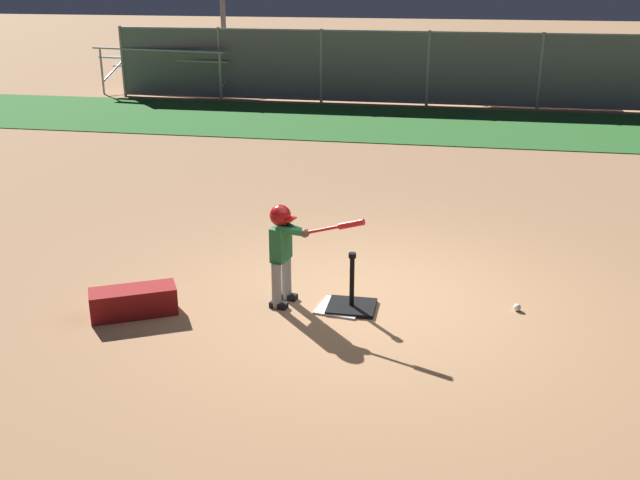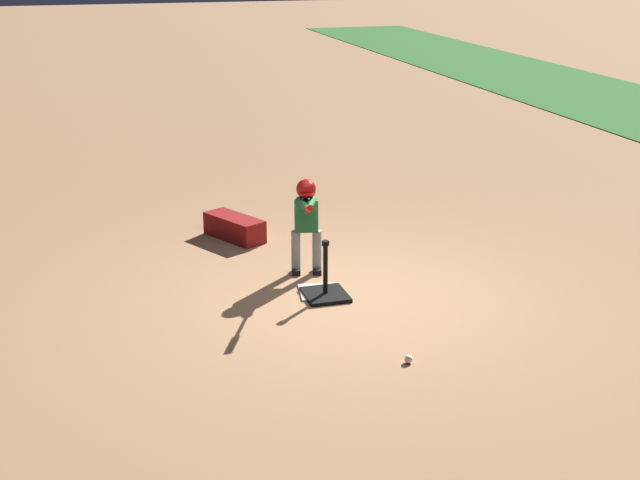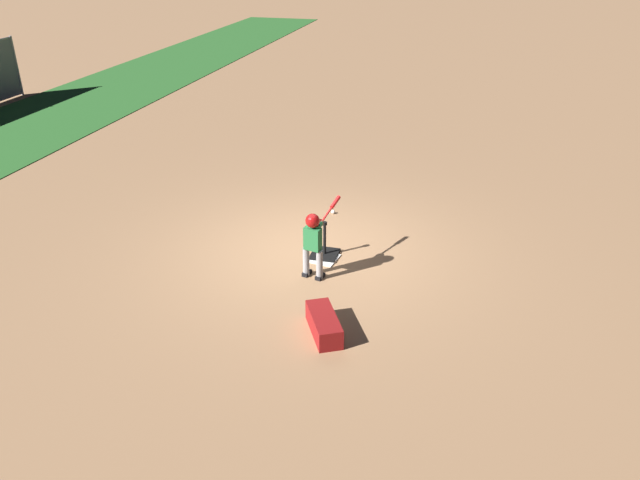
{
  "view_description": "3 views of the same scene",
  "coord_description": "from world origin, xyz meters",
  "px_view_note": "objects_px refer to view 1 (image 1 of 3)",
  "views": [
    {
      "loc": [
        0.8,
        -7.09,
        3.28
      ],
      "look_at": [
        -0.5,
        -0.09,
        0.67
      ],
      "focal_mm": 42.0,
      "sensor_mm": 36.0,
      "label": 1
    },
    {
      "loc": [
        7.99,
        -2.69,
        3.5
      ],
      "look_at": [
        -0.21,
        -0.27,
        0.6
      ],
      "focal_mm": 50.0,
      "sensor_mm": 36.0,
      "label": 2
    },
    {
      "loc": [
        -8.89,
        -2.43,
        4.82
      ],
      "look_at": [
        -0.75,
        -0.31,
        0.59
      ],
      "focal_mm": 35.0,
      "sensor_mm": 36.0,
      "label": 3
    }
  ],
  "objects_px": {
    "bleachers_far_right": "(180,69)",
    "bleachers_right_center": "(532,84)",
    "batting_tee": "(352,302)",
    "batter_child": "(284,243)",
    "equipment_bag": "(133,302)",
    "baseball": "(517,307)"
  },
  "relations": [
    {
      "from": "batting_tee",
      "to": "batter_child",
      "type": "relative_size",
      "value": 0.57
    },
    {
      "from": "bleachers_far_right",
      "to": "batter_child",
      "type": "bearing_deg",
      "value": -65.36
    },
    {
      "from": "bleachers_far_right",
      "to": "batting_tee",
      "type": "bearing_deg",
      "value": -62.91
    },
    {
      "from": "batting_tee",
      "to": "baseball",
      "type": "bearing_deg",
      "value": 8.8
    },
    {
      "from": "batting_tee",
      "to": "equipment_bag",
      "type": "bearing_deg",
      "value": -166.03
    },
    {
      "from": "baseball",
      "to": "batting_tee",
      "type": "bearing_deg",
      "value": -171.2
    },
    {
      "from": "batting_tee",
      "to": "baseball",
      "type": "height_order",
      "value": "batting_tee"
    },
    {
      "from": "bleachers_right_center",
      "to": "baseball",
      "type": "bearing_deg",
      "value": -94.84
    },
    {
      "from": "bleachers_far_right",
      "to": "equipment_bag",
      "type": "distance_m",
      "value": 14.39
    },
    {
      "from": "batting_tee",
      "to": "bleachers_far_right",
      "type": "bearing_deg",
      "value": 117.09
    },
    {
      "from": "bleachers_far_right",
      "to": "bleachers_right_center",
      "type": "height_order",
      "value": "bleachers_far_right"
    },
    {
      "from": "bleachers_far_right",
      "to": "equipment_bag",
      "type": "xyz_separation_m",
      "value": [
        4.58,
        -13.63,
        -0.48
      ]
    },
    {
      "from": "batting_tee",
      "to": "equipment_bag",
      "type": "distance_m",
      "value": 2.19
    },
    {
      "from": "batter_child",
      "to": "bleachers_far_right",
      "type": "bearing_deg",
      "value": 114.64
    },
    {
      "from": "bleachers_right_center",
      "to": "equipment_bag",
      "type": "height_order",
      "value": "bleachers_right_center"
    },
    {
      "from": "baseball",
      "to": "bleachers_right_center",
      "type": "height_order",
      "value": "bleachers_right_center"
    },
    {
      "from": "batting_tee",
      "to": "baseball",
      "type": "xyz_separation_m",
      "value": [
        1.66,
        0.26,
        -0.03
      ]
    },
    {
      "from": "batting_tee",
      "to": "batter_child",
      "type": "height_order",
      "value": "batter_child"
    },
    {
      "from": "bleachers_far_right",
      "to": "bleachers_right_center",
      "type": "relative_size",
      "value": 1.32
    },
    {
      "from": "baseball",
      "to": "bleachers_far_right",
      "type": "height_order",
      "value": "bleachers_far_right"
    },
    {
      "from": "batter_child",
      "to": "equipment_bag",
      "type": "height_order",
      "value": "batter_child"
    },
    {
      "from": "bleachers_far_right",
      "to": "bleachers_right_center",
      "type": "distance_m",
      "value": 9.45
    }
  ]
}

